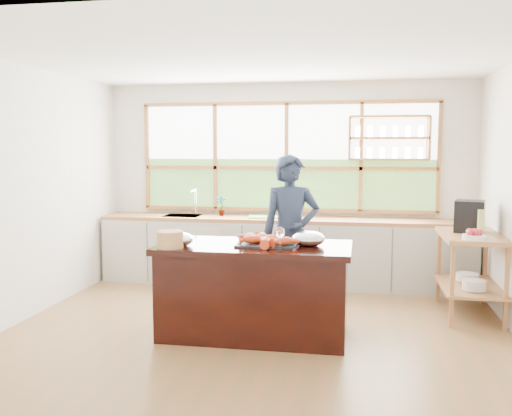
% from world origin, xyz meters
% --- Properties ---
extents(ground_plane, '(5.00, 5.00, 0.00)m').
position_xyz_m(ground_plane, '(0.00, 0.00, 0.00)').
color(ground_plane, '#8D5F38').
extents(room_shell, '(5.02, 4.52, 2.71)m').
position_xyz_m(room_shell, '(0.02, 0.51, 1.75)').
color(room_shell, silver).
rests_on(room_shell, ground_plane).
extents(back_counter, '(4.90, 0.63, 0.90)m').
position_xyz_m(back_counter, '(-0.02, 1.94, 0.45)').
color(back_counter, '#AEACA5').
rests_on(back_counter, ground_plane).
extents(right_shelf_unit, '(0.62, 1.10, 0.90)m').
position_xyz_m(right_shelf_unit, '(2.19, 0.89, 0.60)').
color(right_shelf_unit, '#AA6740').
rests_on(right_shelf_unit, ground_plane).
extents(island, '(1.85, 0.90, 0.90)m').
position_xyz_m(island, '(0.00, -0.20, 0.45)').
color(island, black).
rests_on(island, ground_plane).
extents(cook, '(0.72, 0.56, 1.75)m').
position_xyz_m(cook, '(0.25, 0.66, 0.88)').
color(cook, '#1B253A').
rests_on(cook, ground_plane).
extents(potted_plant, '(0.15, 0.10, 0.28)m').
position_xyz_m(potted_plant, '(-0.87, 2.00, 1.04)').
color(potted_plant, slate).
rests_on(potted_plant, back_counter).
extents(cutting_board, '(0.44, 0.36, 0.01)m').
position_xyz_m(cutting_board, '(-0.27, 1.94, 0.91)').
color(cutting_board, '#65BD49').
rests_on(cutting_board, back_counter).
extents(espresso_machine, '(0.37, 0.39, 0.35)m').
position_xyz_m(espresso_machine, '(2.19, 1.04, 1.07)').
color(espresso_machine, black).
rests_on(espresso_machine, right_shelf_unit).
extents(wine_bottle, '(0.09, 0.09, 0.29)m').
position_xyz_m(wine_bottle, '(2.24, 0.68, 1.04)').
color(wine_bottle, '#A3BE5E').
rests_on(wine_bottle, right_shelf_unit).
extents(fruit_bowl, '(0.23, 0.23, 0.11)m').
position_xyz_m(fruit_bowl, '(2.14, 0.50, 0.94)').
color(fruit_bowl, silver).
rests_on(fruit_bowl, right_shelf_unit).
extents(slate_board, '(0.56, 0.42, 0.02)m').
position_xyz_m(slate_board, '(0.12, -0.21, 0.91)').
color(slate_board, black).
rests_on(slate_board, island).
extents(lobster_pile, '(0.55, 0.48, 0.08)m').
position_xyz_m(lobster_pile, '(0.11, -0.22, 0.96)').
color(lobster_pile, red).
rests_on(lobster_pile, slate_board).
extents(mixing_bowl_left, '(0.29, 0.29, 0.14)m').
position_xyz_m(mixing_bowl_left, '(-0.70, -0.38, 0.96)').
color(mixing_bowl_left, silver).
rests_on(mixing_bowl_left, island).
extents(mixing_bowl_right, '(0.31, 0.31, 0.15)m').
position_xyz_m(mixing_bowl_right, '(0.52, -0.16, 0.97)').
color(mixing_bowl_right, silver).
rests_on(mixing_bowl_right, island).
extents(wine_glass, '(0.08, 0.08, 0.22)m').
position_xyz_m(wine_glass, '(0.29, -0.51, 1.06)').
color(wine_glass, white).
rests_on(wine_glass, island).
extents(wicker_basket, '(0.24, 0.24, 0.16)m').
position_xyz_m(wicker_basket, '(-0.74, -0.51, 0.98)').
color(wicker_basket, tan).
rests_on(wicker_basket, island).
extents(parchment_roll, '(0.17, 0.31, 0.08)m').
position_xyz_m(parchment_roll, '(-0.83, -0.00, 0.94)').
color(parchment_roll, white).
rests_on(parchment_roll, island).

